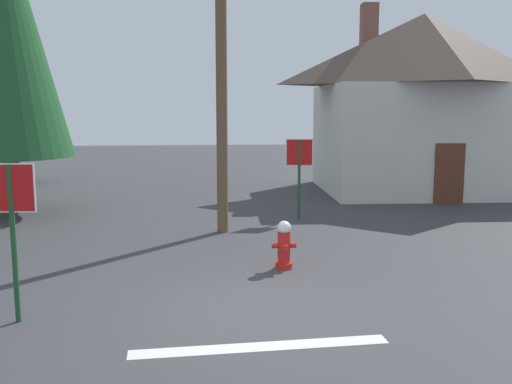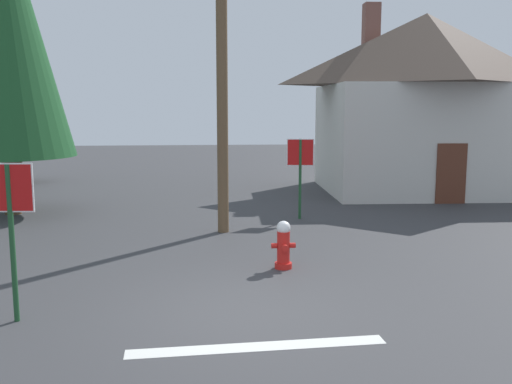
% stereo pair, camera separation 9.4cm
% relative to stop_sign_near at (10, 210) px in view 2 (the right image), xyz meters
% --- Properties ---
extents(ground_plane, '(80.00, 80.00, 0.10)m').
position_rel_stop_sign_near_xyz_m(ground_plane, '(3.32, 0.15, -1.75)').
color(ground_plane, '#38383A').
extents(lane_stop_bar, '(3.51, 0.49, 0.01)m').
position_rel_stop_sign_near_xyz_m(lane_stop_bar, '(3.51, -1.26, -1.69)').
color(lane_stop_bar, silver).
rests_on(lane_stop_bar, ground).
extents(stop_sign_near, '(0.72, 0.09, 2.38)m').
position_rel_stop_sign_near_xyz_m(stop_sign_near, '(0.00, 0.00, 0.00)').
color(stop_sign_near, '#1E4C28').
rests_on(stop_sign_near, ground).
extents(fire_hydrant, '(0.48, 0.41, 0.96)m').
position_rel_stop_sign_near_xyz_m(fire_hydrant, '(4.37, 2.45, -1.23)').
color(fire_hydrant, red).
rests_on(fire_hydrant, ground).
extents(utility_pole, '(1.60, 0.28, 9.42)m').
position_rel_stop_sign_near_xyz_m(utility_pole, '(3.30, 5.92, 3.19)').
color(utility_pole, brown).
rests_on(utility_pole, ground).
extents(stop_sign_far, '(0.76, 0.12, 2.29)m').
position_rel_stop_sign_near_xyz_m(stop_sign_far, '(5.54, 7.45, -0.06)').
color(stop_sign_far, '#1E4C28').
rests_on(stop_sign_far, ground).
extents(house, '(8.00, 6.58, 7.11)m').
position_rel_stop_sign_near_xyz_m(house, '(11.05, 12.52, 1.73)').
color(house, beige).
rests_on(house, ground).
extents(pine_tree_mid_left, '(2.63, 2.63, 6.57)m').
position_rel_stop_sign_near_xyz_m(pine_tree_mid_left, '(-5.03, 16.44, 2.17)').
color(pine_tree_mid_left, '#4C3823').
rests_on(pine_tree_mid_left, ground).
extents(pine_tree_short_left, '(3.84, 3.84, 9.60)m').
position_rel_stop_sign_near_xyz_m(pine_tree_short_left, '(-2.91, 8.99, 3.95)').
color(pine_tree_short_left, '#4C3823').
rests_on(pine_tree_short_left, ground).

